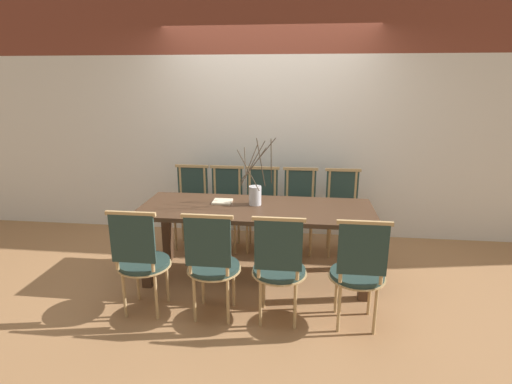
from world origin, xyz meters
The scene contains 14 objects.
ground_plane centered at (0.00, 0.00, 0.00)m, with size 16.00×16.00×0.00m, color #9E7047.
wall_rear centered at (0.00, 1.27, 1.60)m, with size 12.00×0.06×3.20m.
dining_table centered at (0.00, 0.00, 0.63)m, with size 2.22×0.81×0.74m.
chair_near_leftend centered at (-0.86, -0.73, 0.50)m, with size 0.44×0.44×0.94m.
chair_near_left centered at (-0.27, -0.73, 0.50)m, with size 0.44×0.44×0.94m.
chair_near_center centered at (0.27, -0.73, 0.50)m, with size 0.44×0.44×0.94m.
chair_near_right centered at (0.88, -0.73, 0.50)m, with size 0.44×0.44×0.94m.
chair_far_leftend centered at (-0.85, 0.73, 0.50)m, with size 0.44×0.44×0.94m.
chair_far_left centered at (-0.44, 0.73, 0.50)m, with size 0.44×0.44×0.94m.
chair_far_center centered at (-0.03, 0.73, 0.50)m, with size 0.44×0.44×0.94m.
chair_far_right centered at (0.41, 0.73, 0.50)m, with size 0.44×0.44×0.94m.
chair_far_rightend centered at (0.88, 0.73, 0.50)m, with size 0.44×0.44×0.94m.
vase_centerpiece centered at (-0.02, 0.08, 0.85)m, with size 0.36×0.35×0.66m.
book_stack centered at (-0.35, 0.11, 0.74)m, with size 0.19×0.18×0.02m.
Camera 1 is at (0.42, -3.58, 1.91)m, focal length 28.00 mm.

